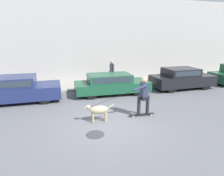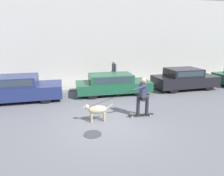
{
  "view_description": "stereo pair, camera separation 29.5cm",
  "coord_description": "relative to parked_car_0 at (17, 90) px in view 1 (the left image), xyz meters",
  "views": [
    {
      "loc": [
        -1.9,
        -6.71,
        3.27
      ],
      "look_at": [
        0.54,
        1.78,
        0.95
      ],
      "focal_mm": 32.0,
      "sensor_mm": 36.0,
      "label": 1
    },
    {
      "loc": [
        -1.62,
        -6.79,
        3.27
      ],
      "look_at": [
        0.54,
        1.78,
        0.95
      ],
      "focal_mm": 32.0,
      "sensor_mm": 36.0,
      "label": 2
    }
  ],
  "objects": [
    {
      "name": "parked_car_0",
      "position": [
        0.0,
        0.0,
        0.0
      ],
      "size": [
        4.22,
        1.84,
        1.3
      ],
      "rotation": [
        0.0,
        0.0,
        -0.01
      ],
      "color": "black",
      "rests_on": "ground_plane"
    },
    {
      "name": "sidewalk_curb",
      "position": [
        3.84,
        1.98,
        -0.57
      ],
      "size": [
        30.0,
        1.86,
        0.12
      ],
      "color": "gray",
      "rests_on": "ground_plane"
    },
    {
      "name": "parked_car_1",
      "position": [
        4.98,
        0.0,
        -0.04
      ],
      "size": [
        4.26,
        1.77,
        1.17
      ],
      "rotation": [
        0.0,
        0.0,
        -0.03
      ],
      "color": "black",
      "rests_on": "ground_plane"
    },
    {
      "name": "manhole_cover",
      "position": [
        3.1,
        -4.6,
        -0.62
      ],
      "size": [
        0.62,
        0.62,
        0.01
      ],
      "color": "#38383D",
      "rests_on": "ground_plane"
    },
    {
      "name": "dog",
      "position": [
        3.44,
        -3.55,
        -0.16
      ],
      "size": [
        1.16,
        0.35,
        0.71
      ],
      "rotation": [
        0.0,
        0.0,
        3.11
      ],
      "color": "tan",
      "rests_on": "ground_plane"
    },
    {
      "name": "parked_car_2",
      "position": [
        9.63,
        -0.0,
        0.01
      ],
      "size": [
        3.95,
        1.76,
        1.31
      ],
      "rotation": [
        0.0,
        0.0,
        0.01
      ],
      "color": "black",
      "rests_on": "ground_plane"
    },
    {
      "name": "skateboarder",
      "position": [
        5.34,
        -3.53,
        0.31
      ],
      "size": [
        2.8,
        0.58,
        1.65
      ],
      "rotation": [
        0.0,
        0.0,
        3.08
      ],
      "color": "beige",
      "rests_on": "ground_plane"
    },
    {
      "name": "pedestrian_with_bag",
      "position": [
        5.57,
        1.97,
        0.36
      ],
      "size": [
        0.23,
        0.64,
        1.56
      ],
      "rotation": [
        0.0,
        0.0,
        0.13
      ],
      "color": "brown",
      "rests_on": "sidewalk_curb"
    },
    {
      "name": "ground_plane",
      "position": [
        3.84,
        -3.99,
        -0.63
      ],
      "size": [
        36.0,
        36.0,
        0.0
      ],
      "primitive_type": "plane",
      "color": "slate"
    },
    {
      "name": "back_wall",
      "position": [
        3.84,
        3.08,
        2.27
      ],
      "size": [
        32.0,
        0.3,
        5.8
      ],
      "color": "#B2ADA8",
      "rests_on": "ground_plane"
    }
  ]
}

